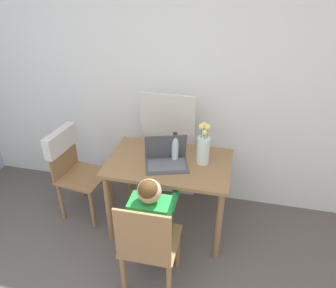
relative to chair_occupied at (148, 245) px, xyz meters
The scene contains 9 objects.
wall_back 1.47m from the chair_occupied, 88.56° to the left, with size 6.40×0.05×2.50m.
dining_table 0.70m from the chair_occupied, 90.19° to the left, with size 1.04×0.65×0.72m.
chair_occupied is the anchor object (origin of this frame).
chair_spare 1.19m from the chair_occupied, 143.38° to the left, with size 0.48×0.45×0.87m.
person_seated 0.20m from the chair_occupied, 90.65° to the left, with size 0.30×0.42×0.97m.
laptop 0.73m from the chair_occupied, 91.76° to the left, with size 0.41×0.35×0.25m.
flower_vase 0.88m from the chair_occupied, 69.49° to the left, with size 0.11×0.11×0.36m.
water_bottle 0.82m from the chair_occupied, 86.96° to the left, with size 0.06×0.06×0.26m.
cardboard_panel 1.10m from the chair_occupied, 95.19° to the left, with size 0.51×0.18×1.19m.
Camera 1 is at (0.47, -0.57, 2.24)m, focal length 35.00 mm.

